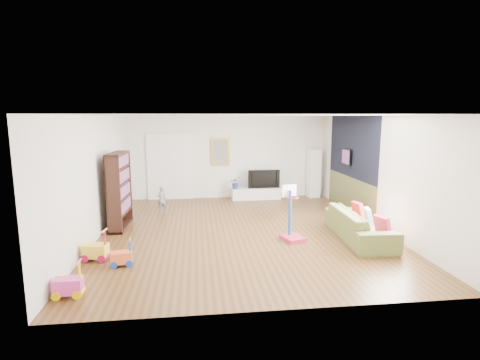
{
  "coord_description": "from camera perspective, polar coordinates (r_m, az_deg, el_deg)",
  "views": [
    {
      "loc": [
        -1.06,
        -8.49,
        2.66
      ],
      "look_at": [
        0.0,
        0.4,
        1.15
      ],
      "focal_mm": 28.0,
      "sensor_mm": 36.0,
      "label": 1
    }
  ],
  "objects": [
    {
      "name": "wall_left",
      "position": [
        8.87,
        -21.02,
        0.43
      ],
      "size": [
        0.0,
        7.5,
        2.7
      ],
      "primitive_type": "cube",
      "color": "silver",
      "rests_on": "ground"
    },
    {
      "name": "painting_back",
      "position": [
        12.28,
        -2.99,
        4.38
      ],
      "size": [
        0.62,
        0.06,
        0.92
      ],
      "primitive_type": "cube",
      "color": "gold",
      "rests_on": "wall_back"
    },
    {
      "name": "pillow_right",
      "position": [
        9.24,
        17.53,
        -4.32
      ],
      "size": [
        0.15,
        0.37,
        0.36
      ],
      "primitive_type": "cube",
      "rotation": [
        0.0,
        0.0,
        0.16
      ],
      "color": "red",
      "rests_on": "sofa"
    },
    {
      "name": "wall_right",
      "position": [
        9.61,
        19.92,
        1.16
      ],
      "size": [
        0.0,
        7.5,
        2.7
      ],
      "primitive_type": "cube",
      "color": "silver",
      "rests_on": "ground"
    },
    {
      "name": "ride_on_yellow",
      "position": [
        7.59,
        -21.21,
        -9.26
      ],
      "size": [
        0.48,
        0.34,
        0.59
      ],
      "primitive_type": "cube",
      "rotation": [
        0.0,
        0.0,
        -0.16
      ],
      "color": "yellow",
      "rests_on": "ground"
    },
    {
      "name": "ceiling",
      "position": [
        8.56,
        0.32,
        9.84
      ],
      "size": [
        6.5,
        7.5,
        0.0
      ],
      "primitive_type": "cube",
      "color": "white",
      "rests_on": "ground"
    },
    {
      "name": "wall_front",
      "position": [
        5.03,
        5.62,
        -5.59
      ],
      "size": [
        6.5,
        0.0,
        2.7
      ],
      "primitive_type": "cube",
      "color": "silver",
      "rests_on": "ground"
    },
    {
      "name": "ride_on_orange",
      "position": [
        7.19,
        -17.63,
        -10.53
      ],
      "size": [
        0.4,
        0.27,
        0.49
      ],
      "primitive_type": "cube",
      "rotation": [
        0.0,
        0.0,
        0.13
      ],
      "color": "#FF6C37",
      "rests_on": "ground"
    },
    {
      "name": "bookshelf",
      "position": [
        9.45,
        -17.91,
        -1.54
      ],
      "size": [
        0.37,
        1.26,
        1.83
      ],
      "primitive_type": "cube",
      "rotation": [
        0.0,
        0.0,
        -0.03
      ],
      "color": "#321912",
      "rests_on": "ground"
    },
    {
      "name": "pillow_left",
      "position": [
        8.15,
        20.85,
        -6.36
      ],
      "size": [
        0.2,
        0.37,
        0.36
      ],
      "primitive_type": "cube",
      "rotation": [
        0.0,
        0.0,
        0.31
      ],
      "color": "#B1253E",
      "rests_on": "sofa"
    },
    {
      "name": "ride_on_pink",
      "position": [
        6.31,
        -24.78,
        -13.61
      ],
      "size": [
        0.42,
        0.27,
        0.55
      ],
      "primitive_type": "cube",
      "rotation": [
        0.0,
        0.0,
        0.04
      ],
      "color": "#E539A1",
      "rests_on": "ground"
    },
    {
      "name": "artwork_right",
      "position": [
        11.0,
        15.89,
        3.42
      ],
      "size": [
        0.04,
        0.56,
        0.46
      ],
      "primitive_type": "cube",
      "color": "#7F3F8C",
      "rests_on": "wall_right"
    },
    {
      "name": "navy_accent",
      "position": [
        10.81,
        16.69,
        4.88
      ],
      "size": [
        0.01,
        3.2,
        1.7
      ],
      "primitive_type": "cube",
      "color": "black",
      "rests_on": "wall_right"
    },
    {
      "name": "sofa",
      "position": [
        8.66,
        17.73,
        -6.54
      ],
      "size": [
        0.96,
        2.26,
        0.65
      ],
      "primitive_type": "imported",
      "rotation": [
        0.0,
        0.0,
        1.53
      ],
      "color": "#606932",
      "rests_on": "ground"
    },
    {
      "name": "vase_plant",
      "position": [
        12.05,
        -0.65,
        -0.41
      ],
      "size": [
        0.38,
        0.34,
        0.4
      ],
      "primitive_type": "imported",
      "rotation": [
        0.0,
        0.0,
        -0.07
      ],
      "color": "navy",
      "rests_on": "media_console"
    },
    {
      "name": "olive_wainscot",
      "position": [
        11.0,
        16.35,
        -2.14
      ],
      "size": [
        0.01,
        3.2,
        1.0
      ],
      "primitive_type": "cube",
      "color": "brown",
      "rests_on": "wall_right"
    },
    {
      "name": "media_console",
      "position": [
        12.25,
        2.47,
        -2.08
      ],
      "size": [
        1.6,
        0.45,
        0.37
      ],
      "primitive_type": "cube",
      "rotation": [
        0.0,
        0.0,
        0.03
      ],
      "color": "silver",
      "rests_on": "ground"
    },
    {
      "name": "pillow_center",
      "position": [
        8.7,
        19.04,
        -5.25
      ],
      "size": [
        0.18,
        0.37,
        0.36
      ],
      "primitive_type": "cube",
      "rotation": [
        0.0,
        0.0,
        -0.26
      ],
      "color": "white",
      "rests_on": "sofa"
    },
    {
      "name": "basketball_hoop",
      "position": [
        8.18,
        8.12,
        -5.06
      ],
      "size": [
        0.55,
        0.61,
        1.22
      ],
      "primitive_type": "cube",
      "rotation": [
        0.0,
        0.0,
        0.31
      ],
      "color": "#C9264C",
      "rests_on": "ground"
    },
    {
      "name": "doorway",
      "position": [
        12.34,
        -10.65,
        1.91
      ],
      "size": [
        1.45,
        0.06,
        2.1
      ],
      "primitive_type": "cube",
      "color": "white",
      "rests_on": "ground"
    },
    {
      "name": "wall_back",
      "position": [
        12.36,
        -1.84,
        3.49
      ],
      "size": [
        6.5,
        0.0,
        2.7
      ],
      "primitive_type": "cube",
      "color": "silver",
      "rests_on": "ground"
    },
    {
      "name": "tv",
      "position": [
        12.27,
        3.58,
        0.23
      ],
      "size": [
        1.04,
        0.15,
        0.6
      ],
      "primitive_type": "imported",
      "rotation": [
        0.0,
        0.0,
        0.01
      ],
      "color": "black",
      "rests_on": "media_console"
    },
    {
      "name": "floor",
      "position": [
        8.96,
        0.3,
        -7.7
      ],
      "size": [
        6.5,
        7.5,
        0.0
      ],
      "primitive_type": "cube",
      "color": "brown",
      "rests_on": "ground"
    },
    {
      "name": "tall_cabinet",
      "position": [
        12.75,
        11.17,
        1.02
      ],
      "size": [
        0.4,
        0.4,
        1.61
      ],
      "primitive_type": "cube",
      "rotation": [
        0.0,
        0.0,
        0.06
      ],
      "color": "white",
      "rests_on": "ground"
    },
    {
      "name": "child",
      "position": [
        10.84,
        -11.87,
        -2.85
      ],
      "size": [
        0.31,
        0.27,
        0.73
      ],
      "primitive_type": "imported",
      "rotation": [
        0.0,
        0.0,
        3.55
      ],
      "color": "slate",
      "rests_on": "ground"
    }
  ]
}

